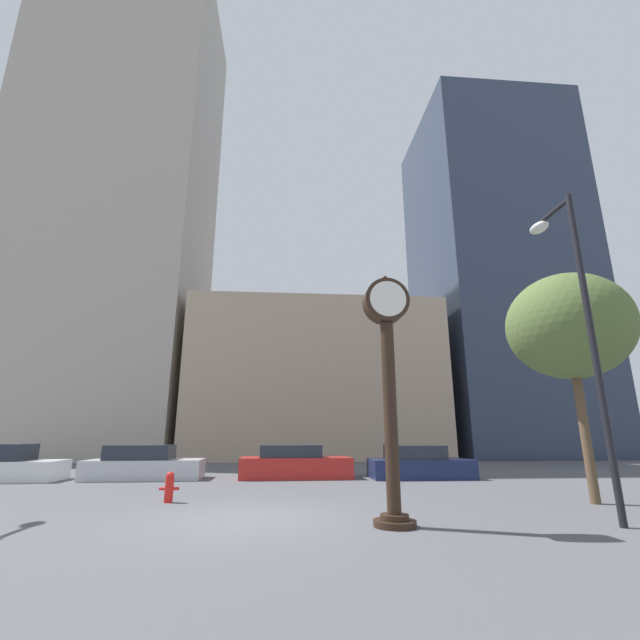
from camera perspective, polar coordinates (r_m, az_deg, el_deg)
name	(u,v)px	position (r m, az deg, el deg)	size (l,w,h in m)	color
ground_plane	(247,519)	(9.84, -9.68, -24.67)	(200.00, 200.00, 0.00)	#515156
building_tall_tower	(121,201)	(41.22, -25.05, 14.23)	(13.91, 12.00, 41.62)	#ADA393
building_storefront_row	(313,384)	(33.96, -0.91, -8.52)	(17.76, 12.00, 10.96)	tan
building_glass_modern	(495,276)	(40.49, 22.25, 5.43)	(11.86, 12.00, 30.01)	#2D384C
street_clock	(388,367)	(9.00, 9.10, -6.26)	(0.95, 0.82, 5.04)	black
car_silver	(144,465)	(18.77, -22.45, -17.41)	(4.40, 1.91, 1.27)	#BCBCC1
car_red	(295,464)	(18.00, -3.42, -18.59)	(4.42, 1.98, 1.27)	red
car_navy	(419,464)	(18.32, 13.01, -18.23)	(3.98, 2.00, 1.25)	#19234C
fire_hydrant_near	(169,487)	(12.41, -19.45, -20.22)	(0.49, 0.21, 0.75)	red
street_lamp_right	(574,300)	(11.04, 30.78, 2.31)	(0.36, 1.57, 6.96)	black
bare_tree	(569,327)	(13.73, 30.23, -0.78)	(3.25, 3.25, 6.05)	brown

